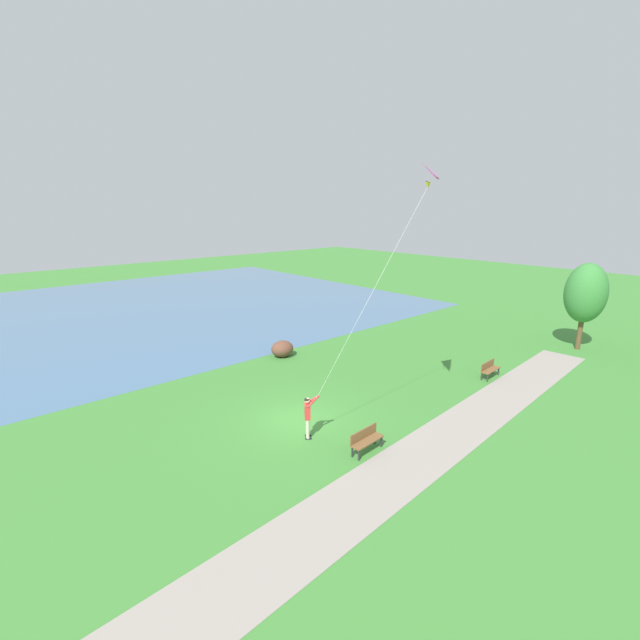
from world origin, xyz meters
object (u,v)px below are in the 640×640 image
(park_bench_far_walkway, at_px, (489,368))
(park_bench_near_walkway, at_px, (366,439))
(person_kite_flyer, at_px, (308,414))
(flying_kite, at_px, (420,178))
(tree_treeline_right, at_px, (586,293))
(lakeside_shrub, at_px, (282,349))

(park_bench_far_walkway, bearing_deg, park_bench_near_walkway, -86.75)
(person_kite_flyer, bearing_deg, flying_kite, 54.69)
(flying_kite, relative_size, park_bench_near_walkway, 5.69)
(flying_kite, relative_size, park_bench_far_walkway, 5.69)
(park_bench_near_walkway, height_order, tree_treeline_right, tree_treeline_right)
(person_kite_flyer, distance_m, flying_kite, 9.80)
(park_bench_near_walkway, distance_m, lakeside_shrub, 11.53)
(person_kite_flyer, bearing_deg, lakeside_shrub, 149.13)
(person_kite_flyer, distance_m, tree_treeline_right, 20.79)
(tree_treeline_right, bearing_deg, flying_kite, -92.27)
(person_kite_flyer, distance_m, lakeside_shrub, 9.99)
(tree_treeline_right, height_order, lakeside_shrub, tree_treeline_right)
(person_kite_flyer, height_order, lakeside_shrub, person_kite_flyer)
(flying_kite, relative_size, lakeside_shrub, 6.08)
(flying_kite, distance_m, lakeside_shrub, 14.55)
(flying_kite, height_order, park_bench_far_walkway, flying_kite)
(flying_kite, xyz_separation_m, park_bench_near_walkway, (-0.13, -2.29, -9.47))
(lakeside_shrub, bearing_deg, park_bench_far_walkway, 32.02)
(person_kite_flyer, xyz_separation_m, park_bench_far_walkway, (1.61, 11.48, -0.54))
(flying_kite, bearing_deg, lakeside_shrub, 170.46)
(tree_treeline_right, bearing_deg, park_bench_far_walkway, -98.92)
(park_bench_far_walkway, relative_size, tree_treeline_right, 0.27)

